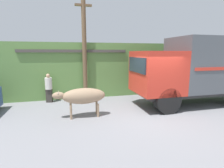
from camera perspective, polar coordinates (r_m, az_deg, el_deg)
name	(u,v)px	position (r m, az deg, el deg)	size (l,w,h in m)	color
ground_plane	(153,115)	(7.84, 13.21, -9.92)	(60.00, 60.00, 0.00)	gray
hillside_embankment	(115,67)	(13.19, 0.87, 5.67)	(32.00, 5.05, 3.23)	#608C47
building_backdrop	(74,72)	(11.46, -12.21, 3.82)	(5.97, 2.70, 2.83)	#99ADB7
cargo_truck	(201,68)	(9.99, 26.94, 4.67)	(6.62, 2.27, 3.40)	#2D2D2D
brown_cow	(83,96)	(7.32, -9.52, -3.96)	(2.14, 0.66, 1.22)	#9E7F60
pedestrian_on_hill	(49,87)	(9.97, -19.97, -0.92)	(0.44, 0.44, 1.56)	#38332D
utility_pole	(84,46)	(9.95, -9.01, 12.20)	(0.90, 0.24, 5.84)	brown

